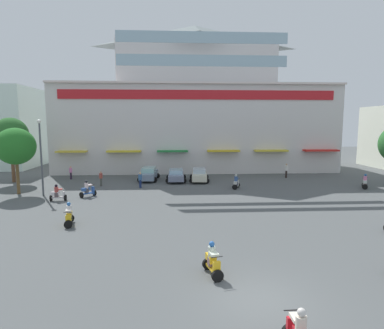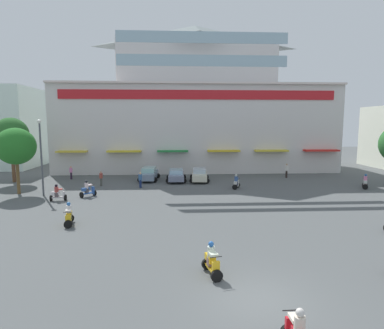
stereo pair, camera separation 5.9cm
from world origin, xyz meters
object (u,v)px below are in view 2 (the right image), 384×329
object	(u,v)px
scooter_rider_8	(69,216)
pedestrian_0	(287,170)
plaza_tree_0	(11,135)
pedestrian_1	(71,172)
streetlamp_near	(41,152)
pedestrian_2	(140,179)
plaza_tree_2	(16,146)
parked_car_2	(199,175)
scooter_rider_3	(88,190)
scooter_rider_7	(58,194)
pedestrian_3	(101,178)
parked_car_1	(176,175)
scooter_rider_9	(365,182)
scooter_rider_1	(212,261)
parked_car_0	(149,174)

from	to	relation	value
scooter_rider_8	pedestrian_0	bearing A→B (deg)	40.14
plaza_tree_0	pedestrian_1	size ratio (longest dim) A/B	4.63
streetlamp_near	pedestrian_2	bearing A→B (deg)	20.22
plaza_tree_2	parked_car_2	distance (m)	18.66
scooter_rider_3	scooter_rider_7	world-z (taller)	scooter_rider_3
pedestrian_3	plaza_tree_0	bearing A→B (deg)	164.94
scooter_rider_3	streetlamp_near	bearing A→B (deg)	170.13
parked_car_1	streetlamp_near	distance (m)	14.23
pedestrian_3	parked_car_1	bearing A→B (deg)	15.52
pedestrian_0	scooter_rider_9	bearing A→B (deg)	-49.86
scooter_rider_7	pedestrian_3	world-z (taller)	pedestrian_3
scooter_rider_1	scooter_rider_3	distance (m)	18.26
pedestrian_2	pedestrian_3	bearing A→B (deg)	164.13
plaza_tree_2	pedestrian_2	distance (m)	11.85
pedestrian_1	plaza_tree_2	bearing A→B (deg)	-106.65
scooter_rider_1	parked_car_1	bearing A→B (deg)	93.52
plaza_tree_0	pedestrian_2	world-z (taller)	plaza_tree_0
parked_car_0	scooter_rider_9	xyz separation A→B (m)	(22.23, -5.97, -0.13)
parked_car_1	streetlamp_near	xyz separation A→B (m)	(-12.19, -6.54, 3.31)
scooter_rider_8	streetlamp_near	size ratio (longest dim) A/B	0.22
plaza_tree_0	scooter_rider_3	xyz separation A→B (m)	(10.19, -7.83, -4.70)
scooter_rider_8	streetlamp_near	distance (m)	10.85
pedestrian_3	pedestrian_0	bearing A→B (deg)	10.51
scooter_rider_1	scooter_rider_7	bearing A→B (deg)	129.08
scooter_rider_9	pedestrian_1	size ratio (longest dim) A/B	0.98
pedestrian_1	pedestrian_2	distance (m)	10.31
pedestrian_2	pedestrian_3	size ratio (longest dim) A/B	1.03
parked_car_0	streetlamp_near	world-z (taller)	streetlamp_near
scooter_rider_1	pedestrian_1	distance (m)	28.59
plaza_tree_2	streetlamp_near	xyz separation A→B (m)	(2.55, -0.79, -0.44)
scooter_rider_7	scooter_rider_8	bearing A→B (deg)	-65.48
scooter_rider_1	scooter_rider_8	world-z (taller)	scooter_rider_8
pedestrian_3	parked_car_0	bearing A→B (deg)	33.06
scooter_rider_8	pedestrian_1	world-z (taller)	pedestrian_1
parked_car_0	scooter_rider_7	distance (m)	11.90
scooter_rider_7	pedestrian_0	world-z (taller)	pedestrian_0
pedestrian_1	pedestrian_3	size ratio (longest dim) A/B	1.00
parked_car_0	pedestrian_2	size ratio (longest dim) A/B	2.87
scooter_rider_9	pedestrian_0	size ratio (longest dim) A/B	0.87
pedestrian_2	scooter_rider_1	bearing A→B (deg)	-75.34
parked_car_2	pedestrian_1	distance (m)	15.19
scooter_rider_7	streetlamp_near	world-z (taller)	streetlamp_near
plaza_tree_2	pedestrian_1	world-z (taller)	plaza_tree_2
scooter_rider_8	pedestrian_1	distance (m)	18.38
scooter_rider_7	pedestrian_0	xyz separation A→B (m)	(23.50, 10.45, 0.39)
parked_car_0	scooter_rider_3	distance (m)	9.53
pedestrian_1	pedestrian_2	bearing A→B (deg)	-32.39
plaza_tree_2	parked_car_1	xyz separation A→B (m)	(14.75, 5.75, -3.76)
scooter_rider_3	scooter_rider_9	distance (m)	27.19
scooter_rider_1	scooter_rider_7	xyz separation A→B (m)	(-11.54, 14.21, -0.03)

